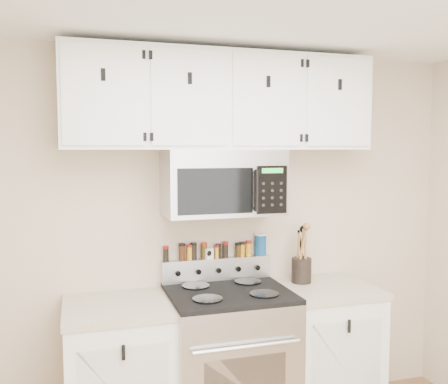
% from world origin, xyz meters
% --- Properties ---
extents(back_wall, '(3.50, 0.01, 2.50)m').
position_xyz_m(back_wall, '(0.00, 1.75, 1.25)').
color(back_wall, '#C1AD91').
rests_on(back_wall, floor).
extents(range, '(0.76, 0.65, 1.10)m').
position_xyz_m(range, '(0.00, 1.43, 0.49)').
color(range, '#B7B7BA').
rests_on(range, floor).
extents(base_cabinet_left, '(0.64, 0.62, 0.92)m').
position_xyz_m(base_cabinet_left, '(-0.69, 1.45, 0.46)').
color(base_cabinet_left, white).
rests_on(base_cabinet_left, floor).
extents(base_cabinet_right, '(0.64, 0.62, 0.92)m').
position_xyz_m(base_cabinet_right, '(0.69, 1.45, 0.46)').
color(base_cabinet_right, white).
rests_on(base_cabinet_right, floor).
extents(microwave, '(0.76, 0.44, 0.42)m').
position_xyz_m(microwave, '(0.00, 1.55, 1.63)').
color(microwave, '#9E9EA3').
rests_on(microwave, back_wall).
extents(upper_cabinets, '(2.00, 0.35, 0.62)m').
position_xyz_m(upper_cabinets, '(-0.00, 1.58, 2.15)').
color(upper_cabinets, white).
rests_on(upper_cabinets, back_wall).
extents(utensil_crock, '(0.14, 0.14, 0.40)m').
position_xyz_m(utensil_crock, '(0.57, 1.57, 1.02)').
color(utensil_crock, black).
rests_on(utensil_crock, base_cabinet_right).
extents(kitchen_timer, '(0.08, 0.07, 0.07)m').
position_xyz_m(kitchen_timer, '(-0.06, 1.71, 1.14)').
color(kitchen_timer, white).
rests_on(kitchen_timer, range).
extents(salt_canister, '(0.08, 0.08, 0.15)m').
position_xyz_m(salt_canister, '(0.32, 1.71, 1.18)').
color(salt_canister, navy).
rests_on(salt_canister, range).
extents(spice_jar_0, '(0.04, 0.04, 0.10)m').
position_xyz_m(spice_jar_0, '(-0.35, 1.71, 1.15)').
color(spice_jar_0, black).
rests_on(spice_jar_0, range).
extents(spice_jar_1, '(0.05, 0.05, 0.11)m').
position_xyz_m(spice_jar_1, '(-0.24, 1.71, 1.16)').
color(spice_jar_1, '#452110').
rests_on(spice_jar_1, range).
extents(spice_jar_2, '(0.04, 0.04, 0.10)m').
position_xyz_m(spice_jar_2, '(-0.19, 1.71, 1.15)').
color(spice_jar_2, gold).
rests_on(spice_jar_2, range).
extents(spice_jar_3, '(0.04, 0.04, 0.11)m').
position_xyz_m(spice_jar_3, '(-0.16, 1.71, 1.16)').
color(spice_jar_3, black).
rests_on(spice_jar_3, range).
extents(spice_jar_4, '(0.04, 0.04, 0.11)m').
position_xyz_m(spice_jar_4, '(-0.09, 1.71, 1.16)').
color(spice_jar_4, '#422F10').
rests_on(spice_jar_4, range).
extents(spice_jar_5, '(0.04, 0.04, 0.09)m').
position_xyz_m(spice_jar_5, '(0.01, 1.71, 1.15)').
color(spice_jar_5, orange).
rests_on(spice_jar_5, range).
extents(spice_jar_6, '(0.04, 0.04, 0.10)m').
position_xyz_m(spice_jar_6, '(0.01, 1.71, 1.15)').
color(spice_jar_6, black).
rests_on(spice_jar_6, range).
extents(spice_jar_7, '(0.04, 0.04, 0.11)m').
position_xyz_m(spice_jar_7, '(0.06, 1.71, 1.15)').
color(spice_jar_7, black).
rests_on(spice_jar_7, range).
extents(spice_jar_8, '(0.04, 0.04, 0.10)m').
position_xyz_m(spice_jar_8, '(0.16, 1.71, 1.15)').
color(spice_jar_8, '#3E280E').
rests_on(spice_jar_8, range).
extents(spice_jar_9, '(0.04, 0.04, 0.10)m').
position_xyz_m(spice_jar_9, '(0.18, 1.71, 1.15)').
color(spice_jar_9, orange).
rests_on(spice_jar_9, range).
extents(spice_jar_10, '(0.04, 0.04, 0.10)m').
position_xyz_m(spice_jar_10, '(0.23, 1.71, 1.15)').
color(spice_jar_10, gold).
rests_on(spice_jar_10, range).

